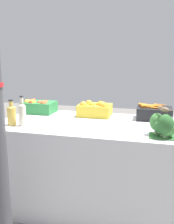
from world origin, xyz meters
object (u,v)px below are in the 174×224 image
carrot_crate (154,113)px  juice_bottle_cloudy (22,113)px  juice_bottle_golden (12,114)px  broccoli_pile (164,126)px  sparrow_bird (164,109)px  orange_crate (96,109)px  apple_crate (39,106)px

carrot_crate → juice_bottle_cloudy: size_ratio=1.23×
juice_bottle_golden → carrot_crate: bearing=23.8°
juice_bottle_cloudy → broccoli_pile: bearing=-1.3°
juice_bottle_golden → sparrow_bird: (1.31, -0.01, 0.12)m
sparrow_bird → orange_crate: bearing=-1.1°
broccoli_pile → juice_bottle_cloudy: (-1.21, 0.03, 0.02)m
apple_crate → carrot_crate: size_ratio=1.00×
orange_crate → sparrow_bird: bearing=-40.2°
orange_crate → juice_bottle_golden: juice_bottle_golden is taller
apple_crate → juice_bottle_cloudy: juice_bottle_cloudy is taller
orange_crate → carrot_crate: bearing=0.5°
apple_crate → carrot_crate: bearing=0.2°
apple_crate → sparrow_bird: sparrow_bird is taller
broccoli_pile → juice_bottle_golden: size_ratio=0.95×
carrot_crate → broccoli_pile: (0.07, -0.58, 0.02)m
orange_crate → carrot_crate: 0.59m
carrot_crate → juice_bottle_golden: (-1.25, -0.55, 0.03)m
sparrow_bird → carrot_crate: bearing=-44.2°
broccoli_pile → apple_crate: bearing=156.4°
carrot_crate → juice_bottle_golden: 1.36m
orange_crate → broccoli_pile: broccoli_pile is taller
carrot_crate → sparrow_bird: sparrow_bird is taller
juice_bottle_cloudy → carrot_crate: bearing=25.7°
broccoli_pile → sparrow_bird: sparrow_bird is taller
apple_crate → juice_bottle_golden: (-0.01, -0.54, 0.03)m
juice_bottle_golden → sparrow_bird: bearing=-0.5°
apple_crate → broccoli_pile: bearing=-23.6°
juice_bottle_golden → juice_bottle_cloudy: (0.11, 0.00, 0.01)m
orange_crate → broccoli_pile: (0.66, -0.57, 0.01)m
juice_bottle_cloudy → sparrow_bird: (1.20, -0.01, 0.10)m
juice_bottle_cloudy → apple_crate: bearing=100.6°
apple_crate → juice_bottle_cloudy: (0.10, -0.54, 0.04)m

